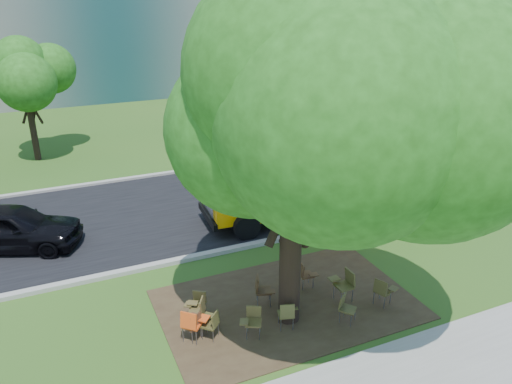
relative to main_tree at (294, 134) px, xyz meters
name	(u,v)px	position (x,y,z in m)	size (l,w,h in m)	color
ground	(248,303)	(-0.72, 1.10, -5.15)	(160.00, 160.00, 0.00)	#275019
dirt_patch	(287,304)	(0.28, 0.60, -5.14)	(7.00, 4.50, 0.03)	#382819
asphalt_road	(180,209)	(-0.72, 8.10, -5.13)	(80.00, 8.00, 0.04)	black
kerb_near	(213,253)	(-0.72, 4.10, -5.08)	(80.00, 0.25, 0.14)	gray
kerb_far	(156,175)	(-0.72, 12.20, -5.08)	(80.00, 0.25, 0.14)	gray
bg_tree_2	(24,77)	(-5.72, 17.10, -0.94)	(4.80, 4.80, 6.62)	black
bg_tree_3	(283,51)	(7.28, 15.10, -0.12)	(5.60, 5.60, 7.84)	black
bg_tree_4	(411,58)	(15.28, 14.10, -0.81)	(5.00, 5.00, 6.85)	black
main_tree	(294,134)	(0.00, 0.00, 0.00)	(7.20, 7.20, 8.76)	black
school_bus	(363,167)	(6.13, 5.52, -3.50)	(11.82, 3.33, 2.86)	#FFA808
chair_0	(193,323)	(-2.57, 0.22, -4.66)	(0.54, 0.65, 0.80)	#4C2D1B
chair_1	(192,323)	(-2.62, 0.16, -4.58)	(0.80, 0.63, 0.93)	#DB4B17
chair_2	(212,322)	(-2.13, 0.09, -4.66)	(0.54, 0.68, 0.80)	#413D1C
chair_3	(253,319)	(-1.15, -0.22, -4.64)	(0.68, 0.54, 0.83)	brown
chair_4	(287,312)	(-0.23, -0.35, -4.64)	(0.63, 0.50, 0.82)	brown
chair_5	(346,307)	(1.32, -0.73, -4.66)	(0.54, 0.68, 0.81)	#4D4621
chair_6	(345,282)	(1.85, 0.15, -4.56)	(0.58, 0.63, 0.96)	#4E4921
chair_7	(383,289)	(2.67, -0.50, -4.63)	(0.67, 0.58, 0.86)	#453F1D
chair_8	(198,309)	(-2.30, 0.69, -4.62)	(0.57, 0.72, 0.86)	brown
chair_9	(198,302)	(-2.20, 1.04, -4.66)	(0.67, 0.53, 0.79)	brown
chair_10	(262,288)	(-0.40, 0.87, -4.60)	(0.56, 0.72, 0.90)	#432D18
chair_11	(291,290)	(0.36, 0.55, -4.65)	(0.54, 0.66, 0.81)	#50301C
chair_12	(305,273)	(1.13, 1.15, -4.65)	(0.48, 0.58, 0.82)	#4D321B
black_car	(11,227)	(-6.78, 7.30, -4.37)	(1.84, 4.57, 1.56)	black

